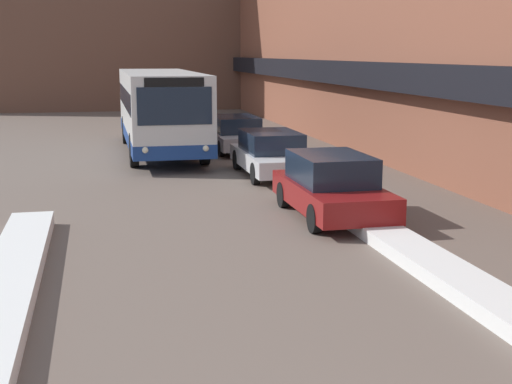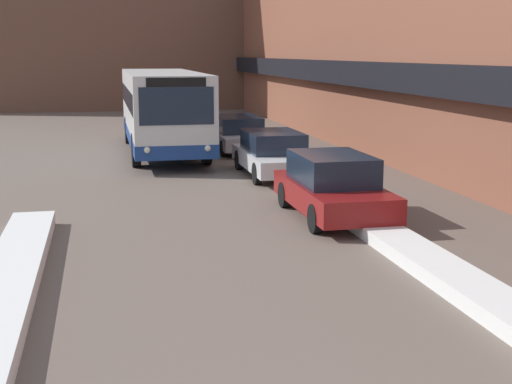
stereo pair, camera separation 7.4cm
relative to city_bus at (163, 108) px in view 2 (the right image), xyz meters
The scene contains 6 objects.
building_row_right 10.09m from the city_bus, ahead, with size 5.50×60.00×8.91m.
snow_bank_right 17.59m from the city_bus, 78.99° to the right, with size 0.90×10.25×0.27m.
city_bus is the anchor object (origin of this frame).
parked_car_front 12.26m from the city_bus, 76.05° to the right, with size 1.85×4.30×1.49m.
parked_car_middle 6.69m from the city_bus, 63.55° to the right, with size 1.87×4.54×1.39m.
parked_car_back 3.12m from the city_bus, ahead, with size 1.87×4.82×1.35m.
Camera 2 is at (-2.01, -3.55, 3.82)m, focal length 50.00 mm.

